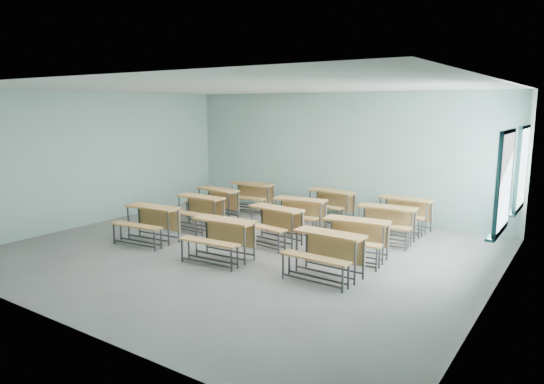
{
  "coord_description": "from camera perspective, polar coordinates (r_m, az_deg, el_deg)",
  "views": [
    {
      "loc": [
        5.64,
        -7.45,
        2.86
      ],
      "look_at": [
        -0.19,
        1.2,
        1.0
      ],
      "focal_mm": 32.0,
      "sensor_mm": 36.0,
      "label": 1
    }
  ],
  "objects": [
    {
      "name": "desk_unit_r1c2",
      "position": [
        9.19,
        9.69,
        -4.84
      ],
      "size": [
        1.3,
        0.95,
        0.76
      ],
      "rotation": [
        0.0,
        0.0,
        0.12
      ],
      "color": "#B88142",
      "rests_on": "ground"
    },
    {
      "name": "desk_unit_r0c0",
      "position": [
        10.57,
        -14.24,
        -3.04
      ],
      "size": [
        1.28,
        0.92,
        0.76
      ],
      "rotation": [
        0.0,
        0.0,
        0.09
      ],
      "color": "#B88142",
      "rests_on": "ground"
    },
    {
      "name": "desk_unit_r2c2",
      "position": [
        10.51,
        13.22,
        -3.08
      ],
      "size": [
        1.28,
        0.92,
        0.76
      ],
      "rotation": [
        0.0,
        0.0,
        0.09
      ],
      "color": "#B88142",
      "rests_on": "ground"
    },
    {
      "name": "desk_unit_r2c1",
      "position": [
        11.08,
        3.11,
        -2.15
      ],
      "size": [
        1.3,
        0.96,
        0.76
      ],
      "rotation": [
        0.0,
        0.0,
        0.12
      ],
      "color": "#B88142",
      "rests_on": "ground"
    },
    {
      "name": "room",
      "position": [
        9.4,
        -2.61,
        2.4
      ],
      "size": [
        9.04,
        8.04,
        3.24
      ],
      "color": "gray",
      "rests_on": "ground"
    },
    {
      "name": "desk_unit_r3c0",
      "position": [
        13.3,
        -2.51,
        -0.07
      ],
      "size": [
        1.31,
        0.97,
        0.76
      ],
      "rotation": [
        0.0,
        0.0,
        0.13
      ],
      "color": "#B88142",
      "rests_on": "ground"
    },
    {
      "name": "desk_unit_r1c0",
      "position": [
        11.51,
        -8.73,
        -1.78
      ],
      "size": [
        1.22,
        0.82,
        0.76
      ],
      "rotation": [
        0.0,
        0.0,
        -0.01
      ],
      "color": "#B88142",
      "rests_on": "ground"
    },
    {
      "name": "desk_unit_r3c2",
      "position": [
        11.56,
        15.23,
        -1.97
      ],
      "size": [
        1.26,
        0.89,
        0.76
      ],
      "rotation": [
        0.0,
        0.0,
        -0.06
      ],
      "color": "#B88142",
      "rests_on": "ground"
    },
    {
      "name": "desk_unit_r3c1",
      "position": [
        12.24,
        6.74,
        -1.02
      ],
      "size": [
        1.3,
        0.94,
        0.76
      ],
      "rotation": [
        0.0,
        0.0,
        -0.11
      ],
      "color": "#B88142",
      "rests_on": "ground"
    },
    {
      "name": "desk_unit_r0c2",
      "position": [
        8.21,
        6.41,
        -6.58
      ],
      "size": [
        1.24,
        0.85,
        0.76
      ],
      "rotation": [
        0.0,
        0.0,
        -0.03
      ],
      "color": "#B88142",
      "rests_on": "ground"
    },
    {
      "name": "desk_unit_r1c1",
      "position": [
        10.13,
        0.09,
        -3.29
      ],
      "size": [
        1.3,
        0.95,
        0.76
      ],
      "rotation": [
        0.0,
        0.0,
        -0.12
      ],
      "color": "#B88142",
      "rests_on": "ground"
    },
    {
      "name": "desk_unit_r2c0",
      "position": [
        12.49,
        -6.73,
        -0.8
      ],
      "size": [
        1.31,
        0.97,
        0.76
      ],
      "rotation": [
        0.0,
        0.0,
        -0.14
      ],
      "color": "#B88142",
      "rests_on": "ground"
    },
    {
      "name": "desk_unit_r0c1",
      "position": [
        9.13,
        -6.0,
        -4.86
      ],
      "size": [
        1.26,
        0.89,
        0.76
      ],
      "rotation": [
        0.0,
        0.0,
        0.06
      ],
      "color": "#B88142",
      "rests_on": "ground"
    }
  ]
}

